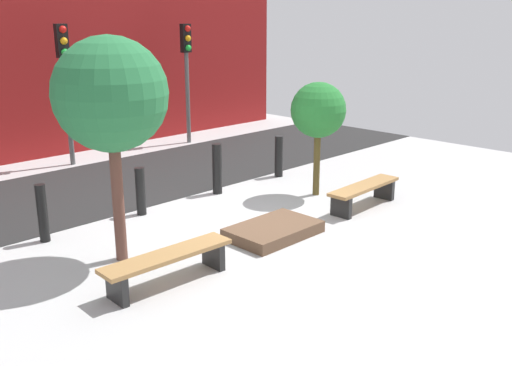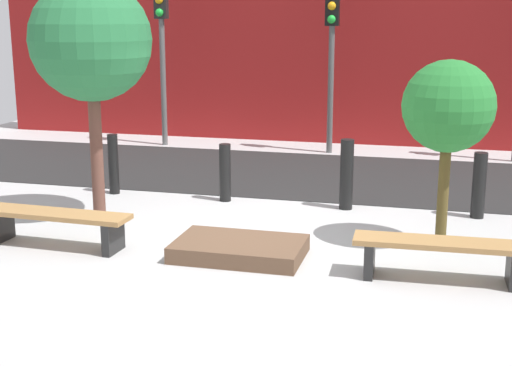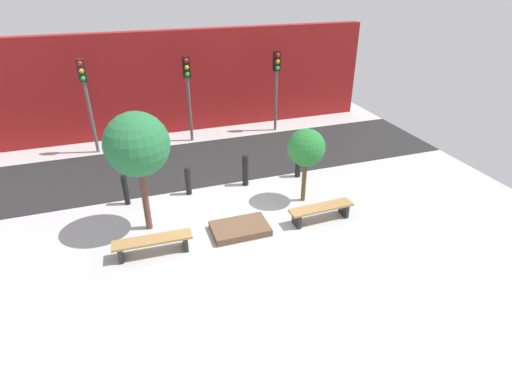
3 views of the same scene
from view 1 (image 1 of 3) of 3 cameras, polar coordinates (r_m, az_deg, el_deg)
ground_plane at (r=9.88m, az=-0.27°, el=-4.58°), size 18.00×18.00×0.00m
road_strip at (r=13.02m, az=-13.28°, el=0.16°), size 18.00×3.83×0.01m
building_facade at (r=15.79m, az=-20.84°, el=9.97°), size 16.20×0.50×4.15m
bench_left at (r=7.90m, az=-8.79°, el=-7.76°), size 1.95×0.49×0.45m
bench_right at (r=11.06m, az=10.76°, el=-0.79°), size 1.87×0.48×0.45m
planter_bed at (r=9.54m, az=1.77°, el=-4.76°), size 1.52×0.98×0.19m
tree_behind_left_bench at (r=8.28m, az=-14.33°, el=8.46°), size 1.63×1.63×3.30m
tree_behind_right_bench at (r=11.43m, az=6.25°, el=7.18°), size 1.10×1.10×2.30m
bollard_far_left at (r=9.80m, az=-20.57°, el=-2.84°), size 0.16×0.16×0.96m
bollard_left at (r=10.66m, az=-11.47°, el=-0.81°), size 0.18×0.18×0.89m
bollard_center at (r=11.73m, az=-3.91°, el=1.42°), size 0.20×0.20×1.05m
bollard_right at (r=13.01m, az=2.30°, el=2.69°), size 0.19×0.19×0.94m
traffic_light_mid_west at (r=14.51m, az=-18.60°, el=10.79°), size 0.28×0.27×3.38m
traffic_light_mid_east at (r=16.49m, az=-6.93°, el=11.98°), size 0.28×0.27×3.35m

